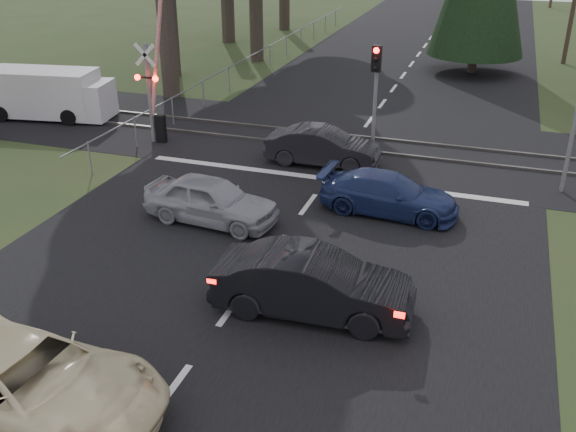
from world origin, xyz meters
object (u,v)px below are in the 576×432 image
at_px(traffic_signal_center, 375,83).
at_px(dark_car_far, 323,147).
at_px(crossing_signal, 155,91).
at_px(blue_sedan, 389,194).
at_px(white_van, 52,94).
at_px(dark_hatchback, 313,284).
at_px(cream_coupe, 24,381).
at_px(silver_car, 211,200).

distance_m(traffic_signal_center, dark_car_far, 2.89).
height_order(crossing_signal, blue_sedan, crossing_signal).
bearing_deg(white_van, blue_sedan, -27.02).
bearing_deg(blue_sedan, dark_car_far, 45.72).
bearing_deg(dark_hatchback, traffic_signal_center, 1.32).
distance_m(blue_sedan, dark_car_far, 4.39).
xyz_separation_m(crossing_signal, cream_coupe, (5.14, -14.12, -1.32)).
bearing_deg(blue_sedan, silver_car, 118.58).
distance_m(traffic_signal_center, cream_coupe, 15.48).
bearing_deg(dark_hatchback, blue_sedan, -9.45).
relative_size(traffic_signal_center, white_van, 0.74).
distance_m(silver_car, dark_car_far, 5.78).
bearing_deg(dark_car_far, white_van, 81.18).
bearing_deg(blue_sedan, dark_hatchback, 177.12).
relative_size(traffic_signal_center, cream_coupe, 0.77).
bearing_deg(dark_car_far, crossing_signal, 86.52).
distance_m(crossing_signal, dark_hatchback, 13.12).
bearing_deg(white_van, traffic_signal_center, -11.53).
distance_m(crossing_signal, traffic_signal_center, 8.36).
height_order(cream_coupe, white_van, white_van).
distance_m(dark_hatchback, dark_car_far, 9.35).
xyz_separation_m(cream_coupe, dark_car_far, (1.63, 13.81, -0.07)).
relative_size(crossing_signal, white_van, 1.25).
bearing_deg(crossing_signal, cream_coupe, -70.02).
bearing_deg(silver_car, blue_sedan, -59.23).
relative_size(crossing_signal, silver_car, 1.75).
distance_m(dark_hatchback, silver_car, 5.46).
bearing_deg(cream_coupe, dark_hatchback, -36.10).
xyz_separation_m(silver_car, dark_car_far, (1.82, 5.49, -0.01)).
relative_size(dark_hatchback, dark_car_far, 1.11).
relative_size(dark_hatchback, blue_sedan, 1.08).
bearing_deg(silver_car, cream_coupe, -173.08).
distance_m(crossing_signal, cream_coupe, 15.09).
xyz_separation_m(crossing_signal, dark_car_far, (6.76, -0.32, -1.39)).
xyz_separation_m(crossing_signal, dark_hatchback, (9.08, -9.38, -1.32)).
bearing_deg(crossing_signal, traffic_signal_center, 6.15).
bearing_deg(traffic_signal_center, dark_hatchback, -85.53).
xyz_separation_m(cream_coupe, dark_hatchback, (3.94, 4.74, 0.00)).
distance_m(cream_coupe, white_van, 19.13).
height_order(silver_car, white_van, white_van).
xyz_separation_m(crossing_signal, blue_sedan, (9.72, -3.57, -1.45)).
bearing_deg(cream_coupe, white_van, 39.00).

